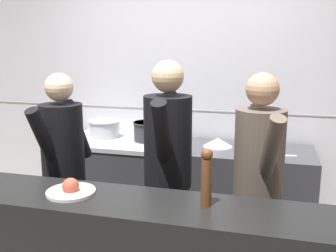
% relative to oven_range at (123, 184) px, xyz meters
% --- Properties ---
extents(wall_back_tiled, '(8.00, 0.06, 2.60)m').
position_rel_oven_range_xyz_m(wall_back_tiled, '(0.54, 0.40, 0.85)').
color(wall_back_tiled, silver).
rests_on(wall_back_tiled, ground_plane).
extents(oven_range, '(1.04, 0.71, 0.90)m').
position_rel_oven_range_xyz_m(oven_range, '(0.00, 0.00, 0.00)').
color(oven_range, '#38383D').
rests_on(oven_range, ground_plane).
extents(prep_counter, '(1.20, 0.65, 0.89)m').
position_rel_oven_range_xyz_m(prep_counter, '(1.16, -0.00, -0.01)').
color(prep_counter, '#38383D').
rests_on(prep_counter, ground_plane).
extents(stock_pot, '(0.31, 0.31, 0.16)m').
position_rel_oven_range_xyz_m(stock_pot, '(-0.20, 0.06, 0.54)').
color(stock_pot, '#B7BABF').
rests_on(stock_pot, oven_range).
extents(sauce_pot, '(0.27, 0.27, 0.18)m').
position_rel_oven_range_xyz_m(sauce_pot, '(0.25, 0.02, 0.55)').
color(sauce_pot, '#2D2D33').
rests_on(sauce_pot, oven_range).
extents(mixing_bowl_steel, '(0.26, 0.26, 0.08)m').
position_rel_oven_range_xyz_m(mixing_bowl_steel, '(0.91, 0.05, 0.47)').
color(mixing_bowl_steel, '#B7BABF').
rests_on(mixing_bowl_steel, prep_counter).
extents(chefs_knife, '(0.40, 0.11, 0.02)m').
position_rel_oven_range_xyz_m(chefs_knife, '(1.35, -0.15, 0.44)').
color(chefs_knife, '#B7BABF').
rests_on(chefs_knife, prep_counter).
extents(plated_dish_main, '(0.28, 0.28, 0.10)m').
position_rel_oven_range_xyz_m(plated_dish_main, '(0.28, -1.49, 0.53)').
color(plated_dish_main, white).
rests_on(plated_dish_main, pass_counter).
extents(pepper_mill, '(0.06, 0.06, 0.31)m').
position_rel_oven_range_xyz_m(pepper_mill, '(1.05, -1.45, 0.67)').
color(pepper_mill, brown).
rests_on(pepper_mill, pass_counter).
extents(chef_head_cook, '(0.37, 0.70, 1.59)m').
position_rel_oven_range_xyz_m(chef_head_cook, '(-0.16, -0.81, 0.43)').
color(chef_head_cook, black).
rests_on(chef_head_cook, ground_plane).
extents(chef_sous, '(0.37, 0.74, 1.69)m').
position_rel_oven_range_xyz_m(chef_sous, '(0.66, -0.77, 0.49)').
color(chef_sous, black).
rests_on(chef_sous, ground_plane).
extents(chef_line, '(0.42, 0.70, 1.62)m').
position_rel_oven_range_xyz_m(chef_line, '(1.30, -0.82, 0.45)').
color(chef_line, black).
rests_on(chef_line, ground_plane).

